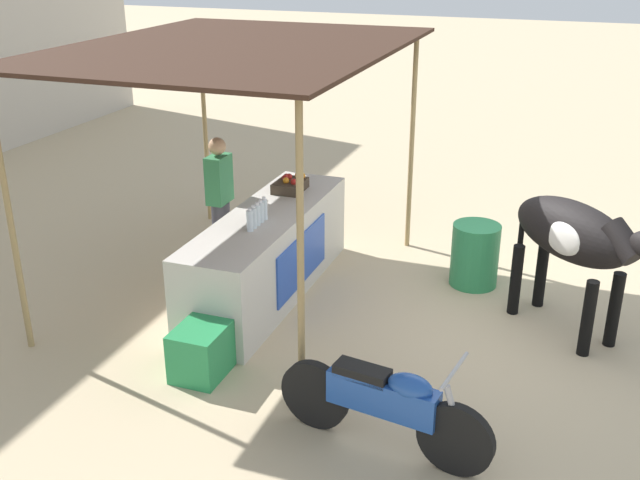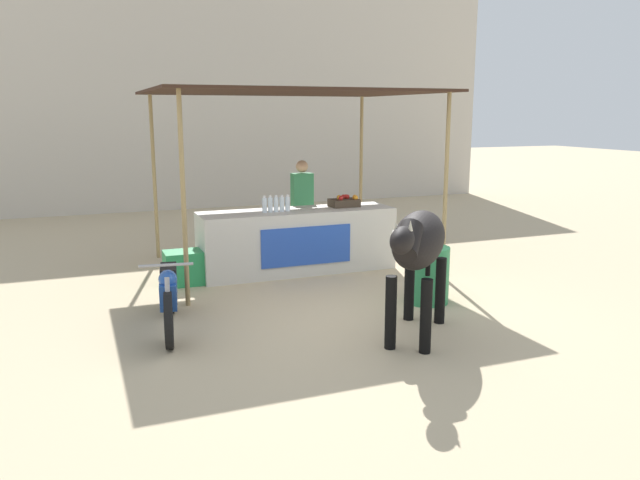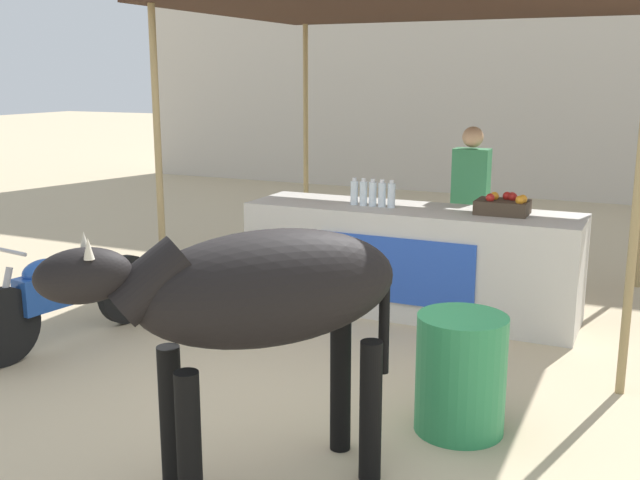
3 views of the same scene
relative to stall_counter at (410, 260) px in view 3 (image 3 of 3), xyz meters
name	(u,v)px [view 3 (image 3 of 3)]	position (x,y,z in m)	size (l,w,h in m)	color
ground_plane	(304,403)	(0.00, -2.20, -0.48)	(60.00, 60.00, 0.00)	tan
building_wall_far	(547,27)	(0.00, 7.23, 2.44)	(16.00, 0.50, 5.83)	beige
stall_counter	(410,260)	(0.00, 0.00, 0.00)	(3.00, 0.82, 0.96)	beige
stall_awning	(427,17)	(0.00, 0.30, 2.15)	(4.20, 3.20, 2.74)	#382319
water_bottle_row	(373,194)	(-0.35, -0.05, 0.59)	(0.43, 0.07, 0.25)	silver
fruit_crate	(503,206)	(0.81, 0.05, 0.55)	(0.44, 0.32, 0.18)	#3F3326
vendor_behind_counter	(470,210)	(0.35, 0.75, 0.37)	(0.34, 0.22, 1.65)	#383842
cooler_box	(240,268)	(-1.73, -0.10, -0.24)	(0.60, 0.44, 0.48)	#268C4C
water_barrel	(461,374)	(1.02, -2.13, -0.11)	(0.55, 0.55, 0.73)	#2D8C51
cow	(257,298)	(0.23, -3.19, 0.55)	(1.47, 1.62, 1.44)	black
motorcycle_parked	(67,292)	(-2.23, -1.96, -0.05)	(0.55, 1.79, 0.90)	black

